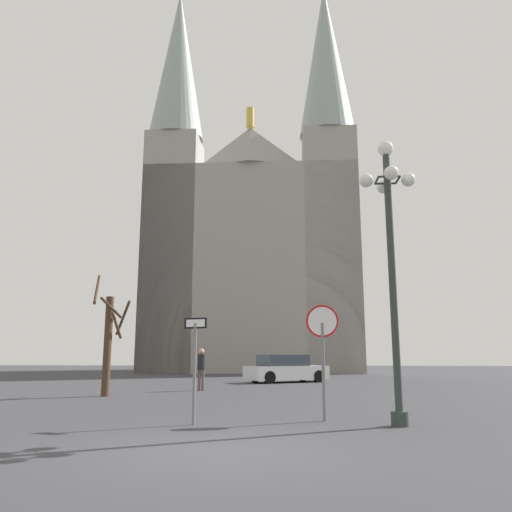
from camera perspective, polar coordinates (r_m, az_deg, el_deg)
ground_plane at (r=8.42m, az=-4.34°, el=-21.12°), size 120.00×120.00×0.00m
cathedral at (r=45.65m, az=-0.36°, el=1.79°), size 18.42×12.04×36.07m
stop_sign at (r=11.99m, az=7.52°, el=-9.26°), size 0.75×0.16×2.62m
one_way_arrow_sign at (r=11.35m, az=-6.91°, el=-11.34°), size 0.54×0.21×2.27m
street_lamp at (r=11.70m, az=14.93°, el=1.49°), size 1.27×1.27×6.35m
bare_tree at (r=19.49m, az=-16.32°, el=-9.07°), size 1.48×1.47×4.46m
parked_car_near_white at (r=27.91m, az=3.34°, el=-12.64°), size 4.67×3.75×1.45m
pedestrian_walking at (r=21.69m, az=-6.18°, el=-12.12°), size 0.32×0.32×1.71m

